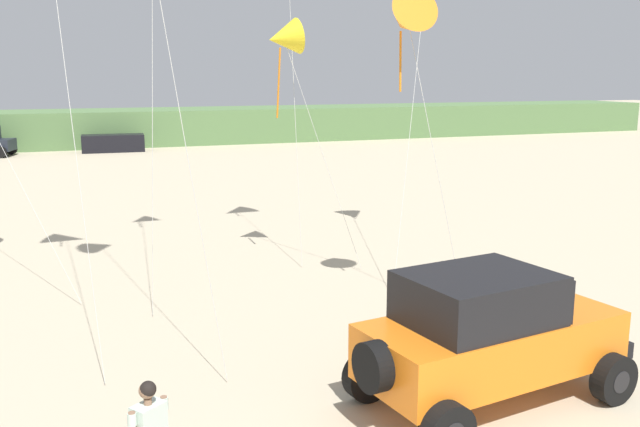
{
  "coord_description": "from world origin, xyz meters",
  "views": [
    {
      "loc": [
        -3.33,
        -5.31,
        5.36
      ],
      "look_at": [
        0.25,
        4.32,
        3.29
      ],
      "focal_mm": 39.02,
      "sensor_mm": 36.0,
      "label": 1
    }
  ],
  "objects_px": {
    "jeep": "(489,334)",
    "distant_sedan": "(113,143)",
    "kite_white_parafoil": "(408,19)",
    "kite_red_delta": "(284,38)"
  },
  "relations": [
    {
      "from": "jeep",
      "to": "distant_sedan",
      "type": "distance_m",
      "value": 41.69
    },
    {
      "from": "jeep",
      "to": "distant_sedan",
      "type": "relative_size",
      "value": 1.19
    },
    {
      "from": "distant_sedan",
      "to": "kite_white_parafoil",
      "type": "bearing_deg",
      "value": -81.29
    },
    {
      "from": "distant_sedan",
      "to": "kite_red_delta",
      "type": "xyz_separation_m",
      "value": [
        2.32,
        -32.54,
        5.69
      ]
    },
    {
      "from": "jeep",
      "to": "distant_sedan",
      "type": "height_order",
      "value": "jeep"
    },
    {
      "from": "jeep",
      "to": "distant_sedan",
      "type": "xyz_separation_m",
      "value": [
        -2.94,
        41.59,
        -0.6
      ]
    },
    {
      "from": "kite_white_parafoil",
      "to": "distant_sedan",
      "type": "bearing_deg",
      "value": 95.96
    },
    {
      "from": "distant_sedan",
      "to": "kite_white_parafoil",
      "type": "distance_m",
      "value": 37.38
    },
    {
      "from": "jeep",
      "to": "kite_red_delta",
      "type": "bearing_deg",
      "value": 93.86
    },
    {
      "from": "distant_sedan",
      "to": "kite_white_parafoil",
      "type": "relative_size",
      "value": 0.59
    }
  ]
}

